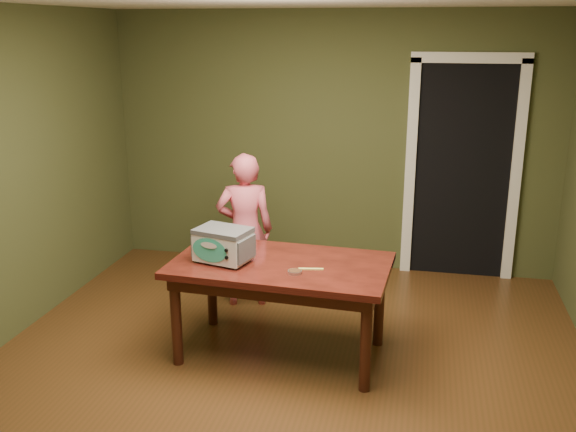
{
  "coord_description": "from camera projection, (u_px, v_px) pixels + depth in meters",
  "views": [
    {
      "loc": [
        0.91,
        -3.87,
        2.42
      ],
      "look_at": [
        -0.13,
        1.0,
        0.95
      ],
      "focal_mm": 40.0,
      "sensor_mm": 36.0,
      "label": 1
    }
  ],
  "objects": [
    {
      "name": "baking_pan",
      "position": [
        295.0,
        272.0,
        4.53
      ],
      "size": [
        0.1,
        0.1,
        0.02
      ],
      "color": "silver",
      "rests_on": "dining_table"
    },
    {
      "name": "floor",
      "position": [
        276.0,
        386.0,
        4.5
      ],
      "size": [
        5.0,
        5.0,
        0.0
      ],
      "primitive_type": "plane",
      "color": "#502F17",
      "rests_on": "ground"
    },
    {
      "name": "room_shell",
      "position": [
        275.0,
        145.0,
        4.02
      ],
      "size": [
        4.52,
        5.02,
        2.61
      ],
      "color": "#404725",
      "rests_on": "ground"
    },
    {
      "name": "doorway",
      "position": [
        461.0,
        166.0,
        6.55
      ],
      "size": [
        1.1,
        0.66,
        2.25
      ],
      "color": "black",
      "rests_on": "ground"
    },
    {
      "name": "child",
      "position": [
        245.0,
        230.0,
        5.68
      ],
      "size": [
        0.58,
        0.46,
        1.39
      ],
      "primitive_type": "imported",
      "rotation": [
        0.0,
        0.0,
        3.43
      ],
      "color": "#E15C72",
      "rests_on": "floor"
    },
    {
      "name": "spatula",
      "position": [
        311.0,
        269.0,
        4.6
      ],
      "size": [
        0.18,
        0.05,
        0.01
      ],
      "primitive_type": "cube",
      "rotation": [
        0.0,
        0.0,
        0.17
      ],
      "color": "#E2DA62",
      "rests_on": "dining_table"
    },
    {
      "name": "dining_table",
      "position": [
        281.0,
        275.0,
        4.77
      ],
      "size": [
        1.65,
        0.99,
        0.75
      ],
      "rotation": [
        0.0,
        0.0,
        -0.06
      ],
      "color": "black",
      "rests_on": "floor"
    },
    {
      "name": "toy_oven",
      "position": [
        223.0,
        244.0,
        4.72
      ],
      "size": [
        0.46,
        0.36,
        0.25
      ],
      "rotation": [
        0.0,
        0.0,
        -0.25
      ],
      "color": "#4C4F54",
      "rests_on": "dining_table"
    }
  ]
}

